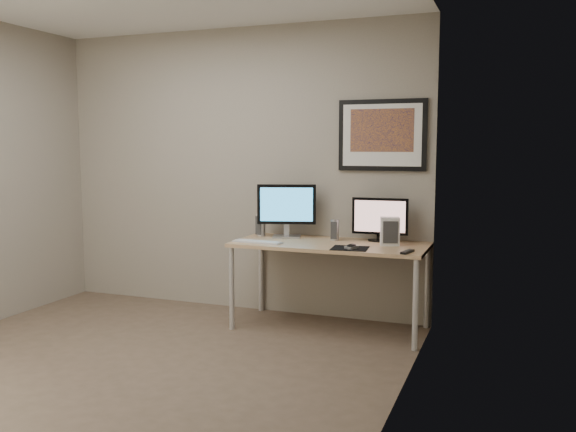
% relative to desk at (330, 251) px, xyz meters
% --- Properties ---
extents(floor, '(3.60, 3.60, 0.00)m').
position_rel_desk_xyz_m(floor, '(-1.00, -1.35, -0.66)').
color(floor, brown).
rests_on(floor, ground).
extents(room, '(3.60, 3.60, 3.60)m').
position_rel_desk_xyz_m(room, '(-1.00, -0.90, 0.98)').
color(room, white).
rests_on(room, ground).
extents(desk, '(1.60, 0.70, 0.73)m').
position_rel_desk_xyz_m(desk, '(0.00, 0.00, 0.00)').
color(desk, '#997C4A').
rests_on(desk, floor).
extents(framed_art, '(0.75, 0.04, 0.60)m').
position_rel_desk_xyz_m(framed_art, '(0.35, 0.33, 0.96)').
color(framed_art, black).
rests_on(framed_art, room).
extents(monitor_large, '(0.50, 0.23, 0.47)m').
position_rel_desk_xyz_m(monitor_large, '(-0.44, 0.15, 0.32)').
color(monitor_large, '#ADADB2').
rests_on(monitor_large, desk).
extents(monitor_tv, '(0.47, 0.12, 0.37)m').
position_rel_desk_xyz_m(monitor_tv, '(0.37, 0.21, 0.26)').
color(monitor_tv, black).
rests_on(monitor_tv, desk).
extents(speaker_left, '(0.09, 0.09, 0.20)m').
position_rel_desk_xyz_m(speaker_left, '(-0.69, 0.15, 0.16)').
color(speaker_left, '#ADADB2').
rests_on(speaker_left, desk).
extents(speaker_right, '(0.08, 0.08, 0.18)m').
position_rel_desk_xyz_m(speaker_right, '(-0.00, 0.15, 0.15)').
color(speaker_right, '#ADADB2').
rests_on(speaker_right, desk).
extents(keyboard, '(0.43, 0.15, 0.01)m').
position_rel_desk_xyz_m(keyboard, '(-0.57, -0.20, 0.07)').
color(keyboard, '#BABABE').
rests_on(keyboard, desk).
extents(mousepad, '(0.31, 0.28, 0.00)m').
position_rel_desk_xyz_m(mousepad, '(0.23, -0.21, 0.07)').
color(mousepad, black).
rests_on(mousepad, desk).
extents(mouse, '(0.09, 0.12, 0.04)m').
position_rel_desk_xyz_m(mouse, '(0.24, -0.23, 0.09)').
color(mouse, black).
rests_on(mouse, mousepad).
extents(remote, '(0.08, 0.18, 0.02)m').
position_rel_desk_xyz_m(remote, '(0.68, -0.26, 0.08)').
color(remote, black).
rests_on(remote, desk).
extents(fan_unit, '(0.17, 0.15, 0.23)m').
position_rel_desk_xyz_m(fan_unit, '(0.49, 0.05, 0.18)').
color(fan_unit, silver).
rests_on(fan_unit, desk).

